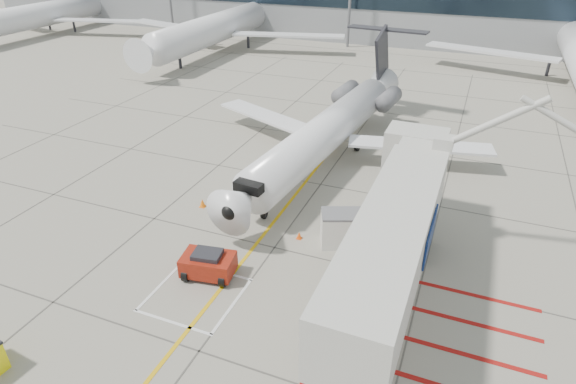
% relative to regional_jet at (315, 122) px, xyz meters
% --- Properties ---
extents(ground_plane, '(260.00, 260.00, 0.00)m').
position_rel_regional_jet_xyz_m(ground_plane, '(1.08, -13.53, -3.90)').
color(ground_plane, gray).
rests_on(ground_plane, ground).
extents(regional_jet, '(26.54, 32.05, 7.81)m').
position_rel_regional_jet_xyz_m(regional_jet, '(0.00, 0.00, 0.00)').
color(regional_jet, white).
rests_on(regional_jet, ground_plane).
extents(jet_bridge, '(9.05, 18.85, 7.51)m').
position_rel_regional_jet_xyz_m(jet_bridge, '(7.78, -12.78, -0.15)').
color(jet_bridge, beige).
rests_on(jet_bridge, ground_plane).
extents(pushback_tug, '(2.83, 2.03, 1.52)m').
position_rel_regional_jet_xyz_m(pushback_tug, '(-1.06, -12.99, -3.15)').
color(pushback_tug, maroon).
rests_on(pushback_tug, ground_plane).
extents(baggage_cart, '(2.05, 1.72, 1.10)m').
position_rel_regional_jet_xyz_m(baggage_cart, '(5.57, -6.15, -3.35)').
color(baggage_cart, '#58575C').
rests_on(baggage_cart, ground_plane).
extents(ground_power_unit, '(2.89, 2.31, 2.00)m').
position_rel_regional_jet_xyz_m(ground_power_unit, '(4.50, -7.73, -2.91)').
color(ground_power_unit, white).
rests_on(ground_power_unit, ground_plane).
extents(cone_nose, '(0.39, 0.39, 0.54)m').
position_rel_regional_jet_xyz_m(cone_nose, '(-4.91, -7.17, -3.63)').
color(cone_nose, orange).
rests_on(cone_nose, ground_plane).
extents(cone_side, '(0.31, 0.31, 0.44)m').
position_rel_regional_jet_xyz_m(cone_side, '(2.03, -8.19, -3.69)').
color(cone_side, '#EC4D0C').
rests_on(cone_side, ground_plane).
extents(bg_aircraft_b, '(34.29, 38.10, 11.43)m').
position_rel_regional_jet_xyz_m(bg_aircraft_b, '(-24.88, 32.47, 1.81)').
color(bg_aircraft_b, silver).
rests_on(bg_aircraft_b, ground_plane).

